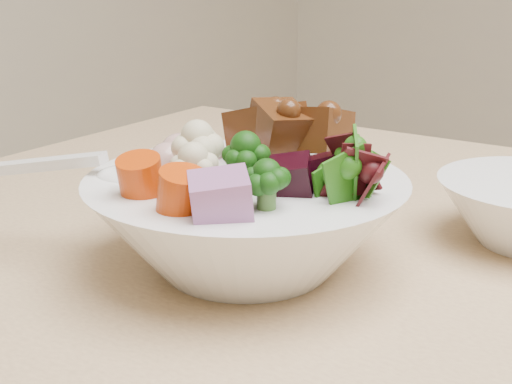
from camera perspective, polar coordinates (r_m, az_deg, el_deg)
food_bowl at (r=0.55m, az=-0.52°, el=-1.96°), size 0.25×0.25×0.13m
soup_spoon at (r=0.56m, az=-11.99°, el=1.37°), size 0.14×0.08×0.03m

